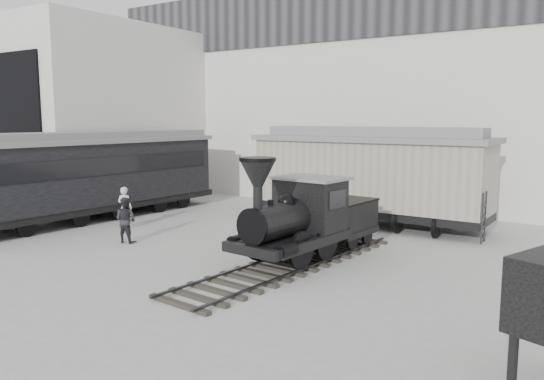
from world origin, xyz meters
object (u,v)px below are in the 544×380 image
Objects in this scene: locomotive at (304,223)px; visitor_b at (126,220)px; visitor_a at (125,208)px; boxcar at (369,174)px; passenger_coach at (94,175)px.

visitor_b is (-6.44, -1.19, -0.38)m from locomotive.
locomotive reaches higher than visitor_b.
visitor_a is 2.48m from visitor_b.
passenger_coach is (-10.33, -5.30, -0.17)m from boxcar.
passenger_coach is at bearing -37.26° from visitor_b.
locomotive is 6.56m from visitor_b.
locomotive is at bearing -82.98° from boxcar.
boxcar is 11.61m from passenger_coach.
visitor_a is at bearing -51.00° from visitor_b.
passenger_coach is 8.16× the size of visitor_b.
locomotive is 11.01m from passenger_coach.
locomotive is at bearing -179.39° from visitor_b.
boxcar reaches higher than visitor_a.
boxcar is 5.89× the size of visitor_a.
locomotive is 5.74× the size of visitor_b.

